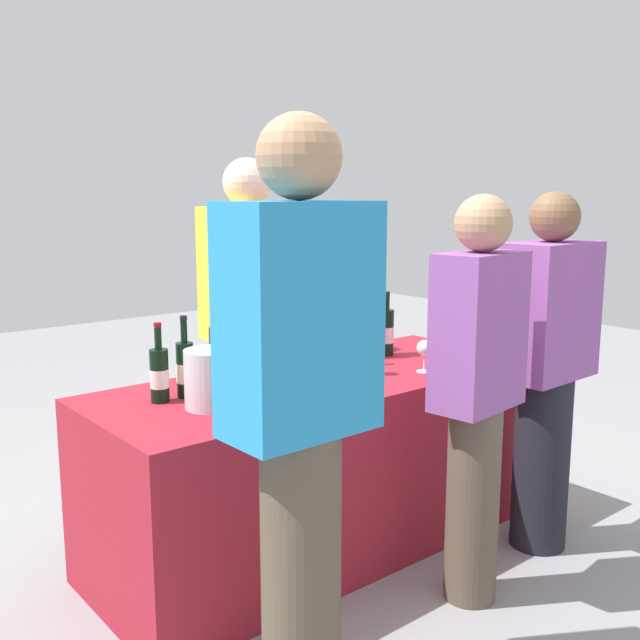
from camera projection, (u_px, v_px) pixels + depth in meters
name	position (u px, v px, depth m)	size (l,w,h in m)	color
ground_plane	(320.00, 543.00, 3.25)	(12.00, 12.00, 0.00)	gray
tasting_table	(320.00, 462.00, 3.18)	(1.99, 0.79, 0.76)	maroon
wine_bottle_0	(159.00, 374.00, 2.74)	(0.07, 0.07, 0.30)	black
wine_bottle_1	(185.00, 369.00, 2.80)	(0.07, 0.07, 0.32)	black
wine_bottle_2	(218.00, 355.00, 3.00)	(0.08, 0.08, 0.33)	black
wine_bottle_3	(271.00, 355.00, 3.03)	(0.08, 0.08, 0.31)	black
wine_bottle_4	(340.00, 340.00, 3.30)	(0.07, 0.07, 0.33)	black
wine_bottle_5	(374.00, 336.00, 3.47)	(0.07, 0.07, 0.29)	black
wine_bottle_6	(386.00, 332.00, 3.53)	(0.07, 0.07, 0.31)	black
wine_glass_0	(329.00, 359.00, 3.05)	(0.06, 0.06, 0.13)	silver
wine_glass_1	(373.00, 353.00, 3.15)	(0.07, 0.07, 0.14)	silver
wine_glass_2	(424.00, 349.00, 3.20)	(0.07, 0.07, 0.14)	silver
wine_glass_3	(434.00, 340.00, 3.41)	(0.07, 0.07, 0.14)	silver
ice_bucket	(211.00, 379.00, 2.67)	(0.20, 0.20, 0.22)	silver
server_pouring	(249.00, 322.00, 3.55)	(0.46, 0.30, 1.70)	black
guest_0	(300.00, 404.00, 2.07)	(0.44, 0.24, 1.75)	brown
guest_1	(477.00, 387.00, 2.68)	(0.38, 0.24, 1.54)	brown
guest_2	(547.00, 364.00, 3.10)	(0.44, 0.25, 1.55)	black
menu_board	(292.00, 380.00, 4.46)	(0.58, 0.03, 0.82)	white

